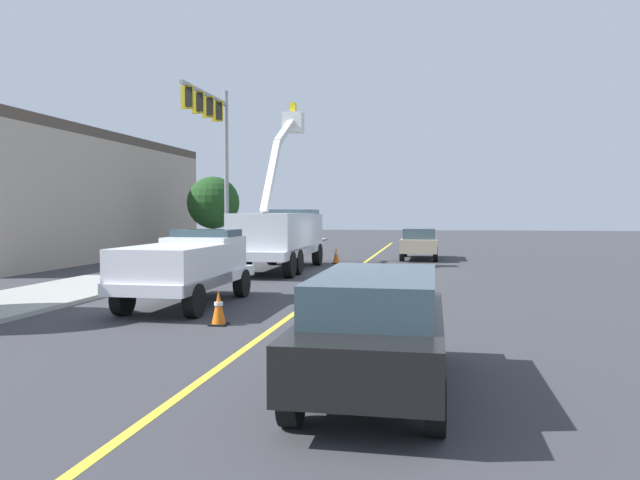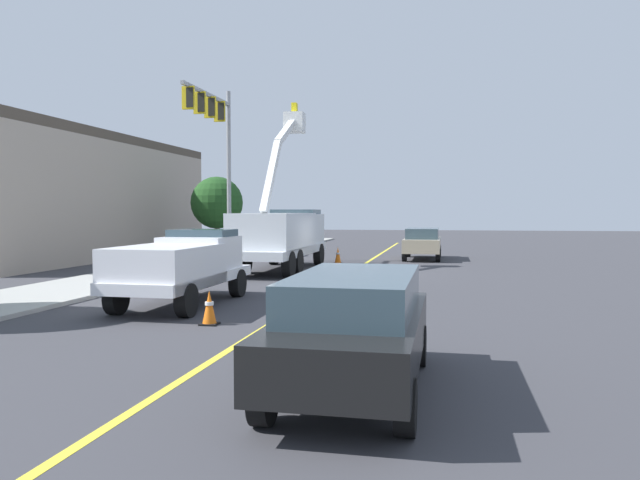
# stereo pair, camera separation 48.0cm
# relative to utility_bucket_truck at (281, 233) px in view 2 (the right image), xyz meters

# --- Properties ---
(ground) EXTENTS (120.00, 120.00, 0.00)m
(ground) POSITION_rel_utility_bucket_truck_xyz_m (-0.70, -3.16, -1.63)
(ground) COLOR #38383D
(sidewalk_far_side) EXTENTS (60.10, 6.54, 0.12)m
(sidewalk_far_side) POSITION_rel_utility_bucket_truck_xyz_m (-0.30, 4.94, -1.57)
(sidewalk_far_side) COLOR #9E9E99
(sidewalk_far_side) RESTS_ON ground
(lane_centre_stripe) EXTENTS (49.95, 2.61, 0.01)m
(lane_centre_stripe) POSITION_rel_utility_bucket_truck_xyz_m (-0.70, -3.16, -1.62)
(lane_centre_stripe) COLOR yellow
(lane_centre_stripe) RESTS_ON ground
(utility_bucket_truck) EXTENTS (8.31, 2.92, 7.62)m
(utility_bucket_truck) POSITION_rel_utility_bucket_truck_xyz_m (0.00, 0.00, 0.00)
(utility_bucket_truck) COLOR silver
(utility_bucket_truck) RESTS_ON ground
(service_pickup_truck) EXTENTS (5.70, 2.41, 2.06)m
(service_pickup_truck) POSITION_rel_utility_bucket_truck_xyz_m (-10.26, 0.51, -0.51)
(service_pickup_truck) COLOR white
(service_pickup_truck) RESTS_ON ground
(passing_minivan) EXTENTS (4.89, 2.14, 1.69)m
(passing_minivan) POSITION_rel_utility_bucket_truck_xyz_m (7.18, -6.23, -0.65)
(passing_minivan) COLOR tan
(passing_minivan) RESTS_ON ground
(trailing_sedan) EXTENTS (4.89, 2.14, 1.69)m
(trailing_sedan) POSITION_rel_utility_bucket_truck_xyz_m (-17.46, -5.01, -0.65)
(trailing_sedan) COLOR black
(trailing_sedan) RESTS_ON ground
(traffic_cone_leading) EXTENTS (0.40, 0.40, 0.79)m
(traffic_cone_leading) POSITION_rel_utility_bucket_truck_xyz_m (-12.94, -1.22, -1.24)
(traffic_cone_leading) COLOR black
(traffic_cone_leading) RESTS_ON ground
(traffic_cone_mid_front) EXTENTS (0.40, 0.40, 0.82)m
(traffic_cone_mid_front) POSITION_rel_utility_bucket_truck_xyz_m (3.75, -2.03, -1.22)
(traffic_cone_mid_front) COLOR black
(traffic_cone_mid_front) RESTS_ON ground
(traffic_signal_mast) EXTENTS (5.68, 0.75, 8.77)m
(traffic_signal_mast) POSITION_rel_utility_bucket_truck_xyz_m (2.37, 3.79, 4.72)
(traffic_signal_mast) COLOR gray
(traffic_signal_mast) RESTS_ON ground
(commercial_building_backdrop) EXTENTS (20.22, 7.33, 6.78)m
(commercial_building_backdrop) POSITION_rel_utility_bucket_truck_xyz_m (5.27, 12.87, 1.77)
(commercial_building_backdrop) COLOR #A89989
(commercial_building_backdrop) RESTS_ON ground
(street_tree_right) EXTENTS (3.02, 3.02, 4.62)m
(street_tree_right) POSITION_rel_utility_bucket_truck_xyz_m (7.70, 5.58, 1.47)
(street_tree_right) COLOR brown
(street_tree_right) RESTS_ON ground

